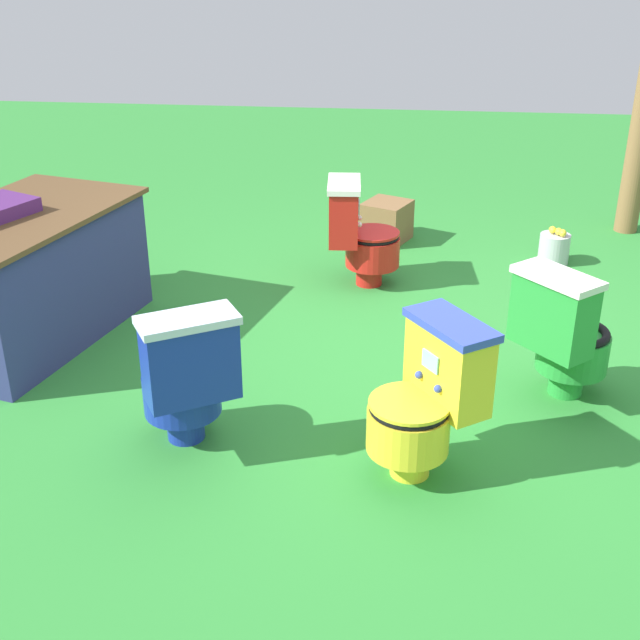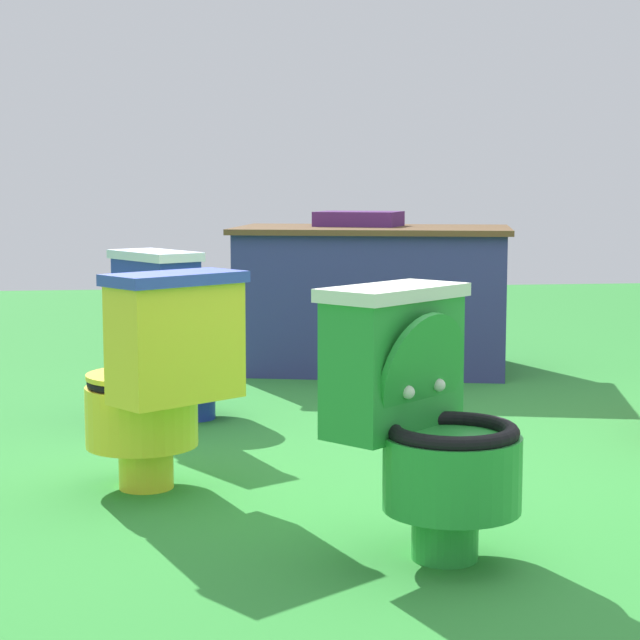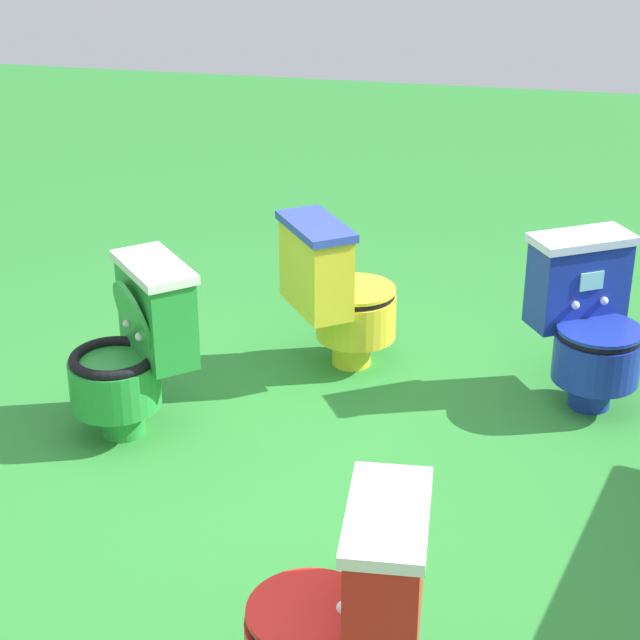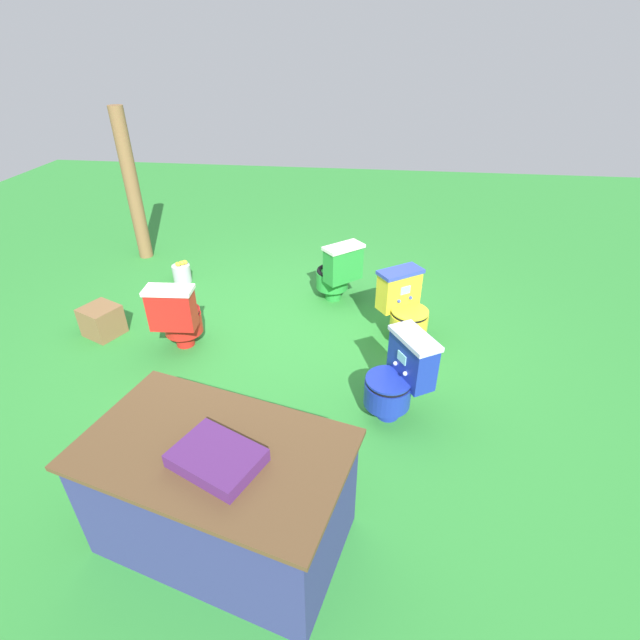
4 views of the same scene
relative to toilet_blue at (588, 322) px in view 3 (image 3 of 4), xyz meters
name	(u,v)px [view 3 (image 3 of 4)]	position (x,y,z in m)	size (l,w,h in m)	color
ground	(309,512)	(1.09, -0.98, -0.37)	(14.00, 14.00, 0.00)	#2D8433
toilet_blue	(588,322)	(0.00, 0.00, 0.00)	(0.63, 0.60, 0.73)	#192D9E
toilet_yellow	(338,293)	(-0.08, -1.10, 0.00)	(0.61, 0.63, 0.73)	yellow
toilet_red	(344,615)	(2.06, -0.67, 0.00)	(0.45, 0.52, 0.73)	red
toilet_green	(134,348)	(0.65, -1.81, 0.00)	(0.63, 0.63, 0.73)	green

